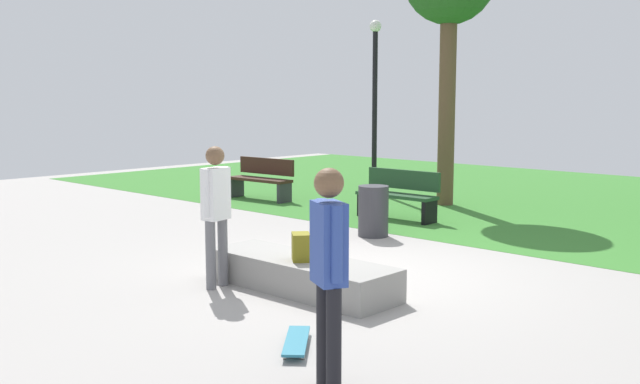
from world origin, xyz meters
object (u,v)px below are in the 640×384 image
at_px(skater_watching, 216,206).
at_px(park_bench_far_right, 399,193).
at_px(backpack_on_ledge, 301,247).
at_px(lamp_post, 375,88).
at_px(skateboard_by_ledge, 296,341).
at_px(trash_bin, 373,211).
at_px(concrete_ledge, 300,274).
at_px(park_bench_near_lamppost, 262,178).
at_px(skater_performing_trick, 329,261).

relative_size(skater_watching, park_bench_far_right, 1.05).
bearing_deg(backpack_on_ledge, lamp_post, 164.47).
relative_size(skateboard_by_ledge, trash_bin, 0.89).
height_order(concrete_ledge, lamp_post, lamp_post).
distance_m(park_bench_far_right, trash_bin, 1.79).
relative_size(skater_watching, park_bench_near_lamppost, 1.04).
height_order(skater_watching, skateboard_by_ledge, skater_watching).
bearing_deg(park_bench_far_right, skateboard_by_ledge, -60.32).
distance_m(concrete_ledge, skater_watching, 1.29).
bearing_deg(park_bench_far_right, lamp_post, 135.89).
xyz_separation_m(skater_watching, lamp_post, (-4.06, 8.01, 1.46)).
bearing_deg(park_bench_near_lamppost, skateboard_by_ledge, -40.53).
bearing_deg(concrete_ledge, skateboard_by_ledge, -46.39).
bearing_deg(park_bench_far_right, backpack_on_ledge, -65.03).
xyz_separation_m(concrete_ledge, park_bench_far_right, (-2.19, 4.82, 0.29)).
relative_size(backpack_on_ledge, skater_watching, 0.19).
xyz_separation_m(backpack_on_ledge, park_bench_near_lamppost, (-6.05, 4.91, -0.06)).
distance_m(backpack_on_ledge, trash_bin, 3.62).
distance_m(lamp_post, trash_bin, 5.81).
bearing_deg(lamp_post, park_bench_near_lamppost, -112.60).
distance_m(concrete_ledge, lamp_post, 9.16).
height_order(backpack_on_ledge, park_bench_near_lamppost, park_bench_near_lamppost).
xyz_separation_m(concrete_ledge, skater_watching, (-0.82, -0.59, 0.80)).
xyz_separation_m(concrete_ledge, skateboard_by_ledge, (1.38, -1.45, -0.13)).
xyz_separation_m(backpack_on_ledge, skateboard_by_ledge, (1.29, -1.37, -0.48)).
distance_m(skater_performing_trick, skateboard_by_ledge, 1.37).
distance_m(backpack_on_ledge, skater_performing_trick, 2.88).
bearing_deg(lamp_post, concrete_ledge, -56.69).
bearing_deg(backpack_on_ledge, park_bench_far_right, 155.93).
xyz_separation_m(park_bench_far_right, lamp_post, (-2.69, 2.60, 1.97)).
distance_m(skater_watching, trash_bin, 3.87).
distance_m(backpack_on_ledge, park_bench_near_lamppost, 7.79).
height_order(concrete_ledge, skateboard_by_ledge, concrete_ledge).
xyz_separation_m(skater_performing_trick, park_bench_near_lamppost, (-8.19, 6.77, -0.54)).
relative_size(lamp_post, trash_bin, 4.84).
relative_size(concrete_ledge, skater_watching, 1.48).
bearing_deg(skater_performing_trick, concrete_ledge, 138.92).
height_order(concrete_ledge, trash_bin, trash_bin).
height_order(skater_performing_trick, trash_bin, skater_performing_trick).
bearing_deg(backpack_on_ledge, trash_bin, 156.53).
bearing_deg(trash_bin, backpack_on_ledge, -64.43).
height_order(park_bench_far_right, park_bench_near_lamppost, same).
xyz_separation_m(concrete_ledge, park_bench_near_lamppost, (-5.96, 4.82, 0.29)).
xyz_separation_m(backpack_on_ledge, skater_watching, (-0.91, -0.51, 0.45)).
bearing_deg(lamp_post, trash_bin, -51.22).
relative_size(concrete_ledge, lamp_post, 0.63).
relative_size(concrete_ledge, trash_bin, 3.02).
relative_size(park_bench_far_right, lamp_post, 0.40).
bearing_deg(skateboard_by_ledge, skater_watching, 158.65).
bearing_deg(park_bench_far_right, park_bench_near_lamppost, 179.90).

